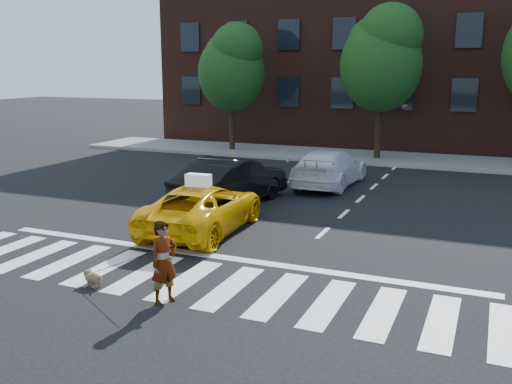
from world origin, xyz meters
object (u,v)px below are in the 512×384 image
tree_mid (382,55)px  black_sedan (231,181)px  woman (164,262)px  taxi (203,208)px  tree_left (232,65)px  dog (92,278)px  white_suv (329,168)px

tree_mid → black_sedan: 11.67m
woman → taxi: bearing=42.3°
tree_mid → black_sedan: bearing=-103.4°
black_sedan → tree_mid: bearing=-95.5°
tree_left → black_sedan: bearing=-65.0°
tree_left → taxi: (5.57, -13.63, -3.81)m
woman → dog: (-1.75, 0.11, -0.59)m
taxi → tree_left: bearing=-71.3°
white_suv → woman: (0.18, -11.65, 0.11)m
black_sedan → white_suv: 4.65m
taxi → white_suv: (1.42, 7.19, 0.04)m
white_suv → tree_left: bearing=-40.8°
dog → taxi: bearing=105.3°
taxi → black_sedan: bearing=-82.2°
woman → dog: woman is taller
taxi → black_sedan: black_sedan is taller
tree_mid → woman: tree_mid is taller
dog → black_sedan: bearing=110.8°
taxi → dog: bearing=84.5°
black_sedan → woman: (2.20, -7.47, 0.01)m
tree_mid → taxi: bearing=-98.1°
tree_mid → black_sedan: (-2.53, -10.63, -4.09)m
tree_mid → woman: bearing=-91.1°
white_suv → woman: 11.65m
tree_left → dog: size_ratio=11.97×
taxi → black_sedan: size_ratio=0.98×
dog → tree_mid: bearing=100.7°
tree_mid → woman: (-0.34, -18.10, -4.07)m
tree_left → woman: tree_left is taller
tree_mid → tree_left: bearing=180.0°
tree_left → dog: 19.26m
tree_mid → woman: size_ratio=4.57×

